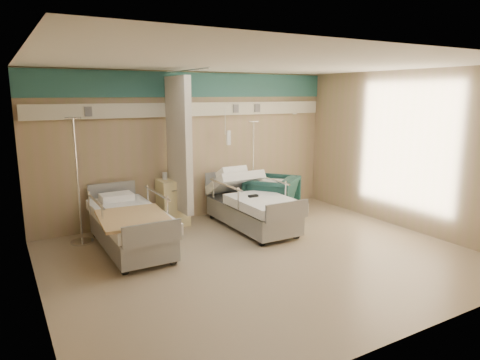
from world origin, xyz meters
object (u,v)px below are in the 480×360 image
bed_right (252,211)px  iv_stand_left (80,218)px  visitor_armchair (271,197)px  iv_stand_right (253,196)px  bedside_cabinet (173,202)px  bed_left (131,230)px

bed_right → iv_stand_left: iv_stand_left is taller
visitor_armchair → iv_stand_right: bearing=-107.5°
bedside_cabinet → iv_stand_left: bearing=-173.6°
bed_left → bedside_cabinet: (1.05, 0.90, 0.11)m
visitor_armchair → bed_left: bearing=-30.0°
bed_left → visitor_armchair: 2.87m
bed_right → iv_stand_left: 2.90m
bed_left → iv_stand_left: 0.94m
iv_stand_right → iv_stand_left: size_ratio=0.92×
bed_right → iv_stand_left: (-2.81, 0.72, 0.10)m
bedside_cabinet → bed_left: bearing=-139.4°
bedside_cabinet → iv_stand_right: iv_stand_right is taller
iv_stand_right → iv_stand_left: iv_stand_left is taller
bed_right → bed_left: same height
bed_right → bed_left: (-2.20, 0.00, 0.00)m
bed_right → iv_stand_right: bearing=56.6°
visitor_armchair → iv_stand_left: iv_stand_left is taller
bed_left → iv_stand_left: (-0.61, 0.72, 0.10)m
iv_stand_left → visitor_armchair: bearing=-6.5°
iv_stand_right → iv_stand_left: (-3.31, -0.04, 0.03)m
iv_stand_left → bedside_cabinet: bearing=6.4°
bedside_cabinet → visitor_armchair: size_ratio=0.92×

